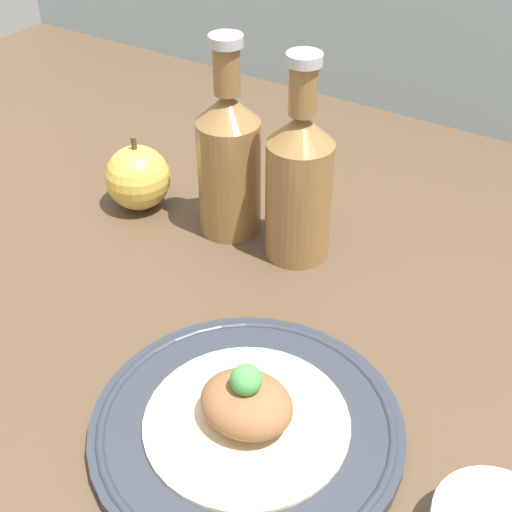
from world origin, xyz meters
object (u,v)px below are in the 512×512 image
object	(u,v)px
plated_food	(247,408)
apple	(138,178)
cider_bottle_left	(229,159)
cider_bottle_right	(299,182)
plate	(247,427)

from	to	relation	value
plated_food	apple	world-z (taller)	apple
apple	cider_bottle_left	bearing A→B (deg)	9.64
cider_bottle_left	apple	bearing A→B (deg)	-170.36
plated_food	cider_bottle_right	xyz separation A→B (cm)	(-10.24, 26.93, 6.73)
plated_food	cider_bottle_right	bearing A→B (deg)	110.82
plate	plated_food	distance (cm)	2.51
apple	plate	bearing A→B (deg)	-36.50
plated_food	apple	xyz separation A→B (cm)	(-33.36, 24.68, 0.98)
plate	cider_bottle_left	distance (cm)	34.86
apple	cider_bottle_right	bearing A→B (deg)	5.56
cider_bottle_left	plated_food	bearing A→B (deg)	-53.25
plated_food	plate	bearing A→B (deg)	116.57
plate	cider_bottle_left	bearing A→B (deg)	126.75
plate	apple	distance (cm)	41.64
cider_bottle_left	apple	size ratio (longest dim) A/B	2.46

